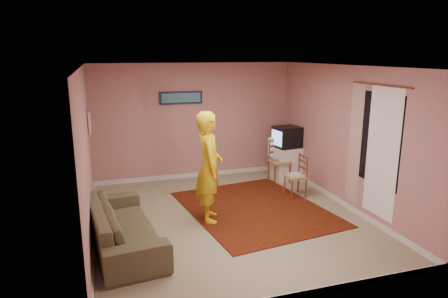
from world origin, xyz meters
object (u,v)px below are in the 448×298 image
object	(u,v)px
chair_b	(296,171)
person	(209,167)
crt_tv	(287,137)
sofa	(123,225)
chair_a	(280,156)
tv_cabinet	(286,163)

from	to	relation	value
chair_b	person	world-z (taller)	person
crt_tv	sofa	world-z (taller)	crt_tv
chair_a	person	world-z (taller)	person
chair_b	tv_cabinet	bearing A→B (deg)	163.64
chair_b	crt_tv	bearing A→B (deg)	163.90
tv_cabinet	sofa	bearing A→B (deg)	-148.78
crt_tv	chair_b	world-z (taller)	crt_tv
chair_b	sofa	size ratio (longest dim) A/B	0.20
tv_cabinet	sofa	world-z (taller)	tv_cabinet
crt_tv	person	world-z (taller)	person
chair_b	person	bearing A→B (deg)	-72.05
tv_cabinet	sofa	size ratio (longest dim) A/B	0.33
sofa	chair_a	bearing A→B (deg)	-65.21
person	chair_a	bearing A→B (deg)	-41.43
chair_a	sofa	bearing A→B (deg)	-148.26
chair_b	sofa	distance (m)	3.63
sofa	person	distance (m)	1.69
crt_tv	chair_a	bearing A→B (deg)	-159.40
crt_tv	chair_a	distance (m)	0.47
tv_cabinet	person	size ratio (longest dim) A/B	0.39
chair_b	sofa	world-z (taller)	chair_b
chair_a	sofa	size ratio (longest dim) A/B	0.23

